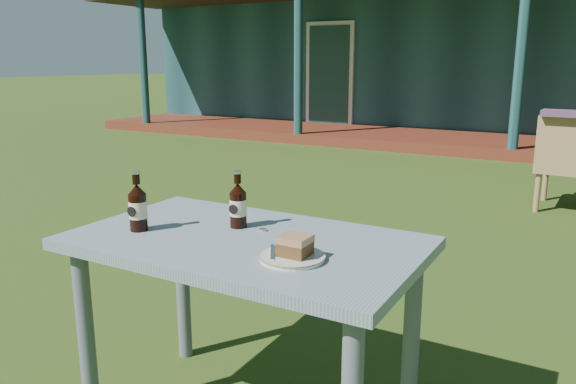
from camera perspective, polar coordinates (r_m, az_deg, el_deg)
The scene contains 9 objects.
ground at distance 3.55m, azimuth 10.49°, elevation -8.73°, with size 80.00×80.00×0.00m, color #334916.
pavilion at distance 12.56m, azimuth 25.41°, elevation 13.36°, with size 15.80×8.30×3.45m.
cafe_table at distance 1.97m, azimuth -4.32°, elevation -7.46°, with size 1.20×0.70×0.72m.
plate at distance 1.72m, azimuth 0.45°, elevation -6.63°, with size 0.20×0.20×0.01m.
cake_slice at distance 1.71m, azimuth 0.70°, elevation -5.43°, with size 0.09×0.09×0.06m.
fork at distance 1.74m, azimuth -1.59°, elevation -6.12°, with size 0.01×0.14×0.00m, color silver.
cola_bottle_near at distance 2.04m, azimuth -5.10°, elevation -1.31°, with size 0.06×0.06×0.21m.
cola_bottle_far at distance 2.06m, azimuth -15.02°, elevation -1.47°, with size 0.06×0.07×0.22m.
bottle_cap at distance 2.01m, azimuth -2.58°, elevation -3.86°, with size 0.03×0.03×0.01m, color silver.
Camera 1 is at (1.03, -3.13, 1.31)m, focal length 35.00 mm.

